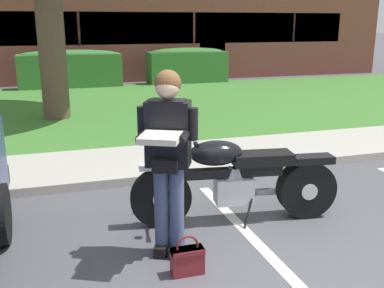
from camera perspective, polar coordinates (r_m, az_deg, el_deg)
The scene contains 10 objects.
curb_strip at distance 6.23m, azimuth -0.78°, elevation -3.80°, with size 60.00×0.20×0.12m, color #ADA89E.
concrete_walk at distance 7.02m, azimuth -2.76°, elevation -1.79°, with size 60.00×1.50×0.08m, color #ADA89E.
grass_lawn at distance 11.45m, azimuth -8.66°, elevation 4.70°, with size 60.00×7.79×0.06m, color #3D752D.
stall_stripe_1 at distance 4.07m, azimuth 12.22°, elevation -16.03°, with size 0.12×4.40×0.01m, color silver.
motorcycle at distance 4.82m, azimuth 6.60°, elevation -4.38°, with size 2.24×0.82×1.18m.
rider_person at distance 3.94m, azimuth -3.09°, elevation -0.78°, with size 0.58×0.67×1.70m.
handbag at distance 3.95m, azimuth -0.58°, elevation -14.33°, with size 0.28×0.13×0.36m.
hedge_left at distance 15.14m, azimuth -15.19°, elevation 9.26°, with size 3.22×0.90×1.24m.
hedge_center_left at distance 15.79m, azimuth -0.60°, elevation 10.01°, with size 2.72×0.90×1.24m.
brick_building at distance 21.18m, azimuth -15.06°, elevation 13.98°, with size 24.31×10.32×3.62m.
Camera 1 is at (-1.67, -2.79, 2.09)m, focal length 42.01 mm.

